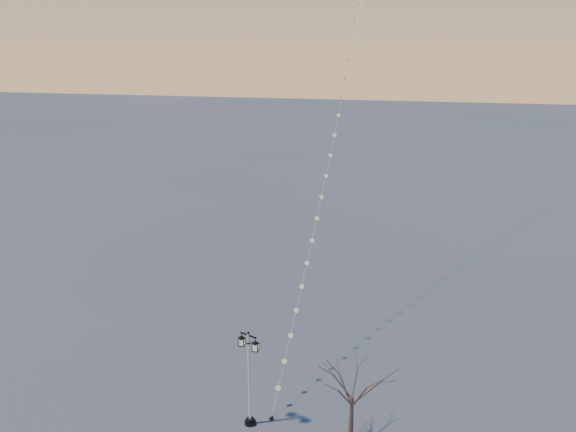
# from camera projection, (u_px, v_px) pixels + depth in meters

# --- Properties ---
(street_lamp) EXTENTS (1.20, 0.79, 5.03)m
(street_lamp) POSITION_uv_depth(u_px,v_px,m) (249.00, 374.00, 28.88)
(street_lamp) COLOR black
(street_lamp) RESTS_ON ground
(bare_tree) EXTENTS (2.56, 2.56, 4.24)m
(bare_tree) POSITION_uv_depth(u_px,v_px,m) (352.00, 385.00, 27.71)
(bare_tree) COLOR #483329
(bare_tree) RESTS_ON ground
(kite_train) EXTENTS (3.40, 36.57, 38.21)m
(kite_train) POSITION_uv_depth(u_px,v_px,m) (351.00, 23.00, 41.03)
(kite_train) COLOR black
(kite_train) RESTS_ON ground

